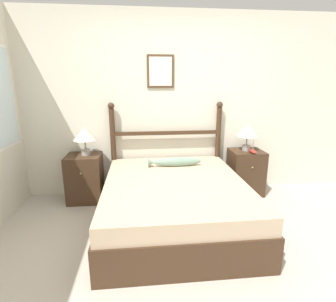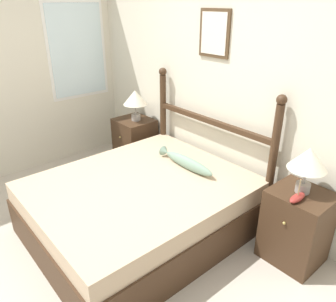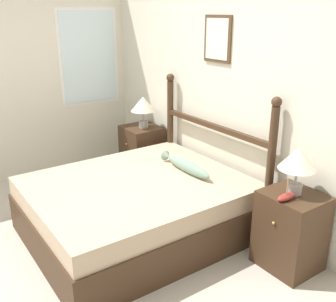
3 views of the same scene
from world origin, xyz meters
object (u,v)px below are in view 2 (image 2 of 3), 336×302
object	(u,v)px
bed	(140,207)
model_boat	(297,197)
table_lamp_left	(135,99)
table_lamp_right	(308,160)
nightstand_left	(135,143)
nightstand_right	(296,226)
fish_pillow	(186,162)

from	to	relation	value
bed	model_boat	xyz separation A→B (m)	(1.17, 0.63, 0.41)
table_lamp_left	table_lamp_right	world-z (taller)	same
bed	model_boat	distance (m)	1.39
nightstand_left	table_lamp_left	size ratio (longest dim) A/B	1.70
nightstand_left	nightstand_right	bearing A→B (deg)	0.00
table_lamp_right	fish_pillow	world-z (taller)	table_lamp_right
model_boat	fish_pillow	distance (m)	1.12
bed	table_lamp_right	bearing A→B (deg)	34.06
table_lamp_left	fish_pillow	xyz separation A→B (m)	(1.18, -0.25, -0.34)
nightstand_right	nightstand_left	bearing A→B (deg)	180.00
model_boat	fish_pillow	bearing A→B (deg)	-174.35
bed	nightstand_right	bearing A→B (deg)	33.45
bed	table_lamp_left	world-z (taller)	table_lamp_left
nightstand_left	model_boat	bearing A→B (deg)	-3.30
nightstand_left	model_boat	world-z (taller)	model_boat
bed	model_boat	size ratio (longest dim) A/B	10.34
nightstand_right	fish_pillow	world-z (taller)	same
nightstand_left	model_boat	xyz separation A→B (m)	(2.32, -0.13, 0.35)
nightstand_right	table_lamp_right	xyz separation A→B (m)	(-0.01, 0.01, 0.61)
table_lamp_right	model_boat	world-z (taller)	table_lamp_right
table_lamp_right	fish_pillow	distance (m)	1.15
model_boat	fish_pillow	size ratio (longest dim) A/B	0.26
nightstand_right	table_lamp_right	world-z (taller)	table_lamp_right
nightstand_right	table_lamp_left	xyz separation A→B (m)	(-2.26, 0.01, 0.61)
bed	fish_pillow	size ratio (longest dim) A/B	2.73
nightstand_right	fish_pillow	distance (m)	1.14
table_lamp_left	model_boat	xyz separation A→B (m)	(2.29, -0.14, -0.25)
nightstand_right	table_lamp_left	size ratio (longest dim) A/B	1.70
table_lamp_left	table_lamp_right	bearing A→B (deg)	0.07
nightstand_right	table_lamp_right	bearing A→B (deg)	148.05
table_lamp_right	fish_pillow	bearing A→B (deg)	-166.73
nightstand_right	table_lamp_left	bearing A→B (deg)	179.85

